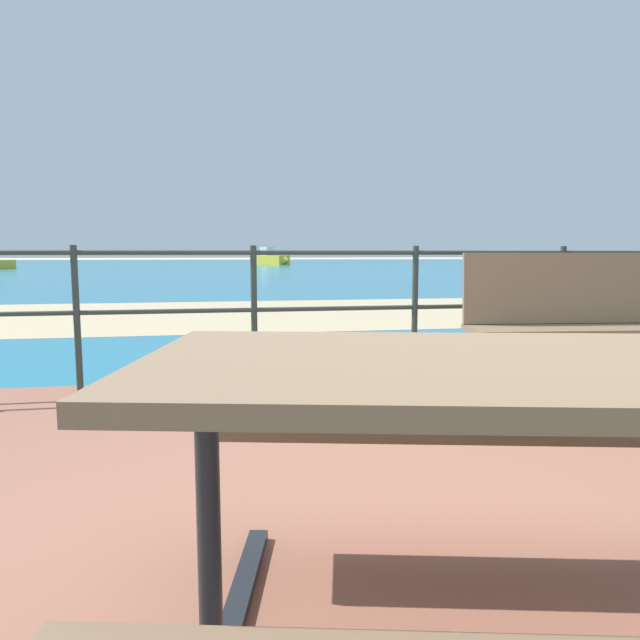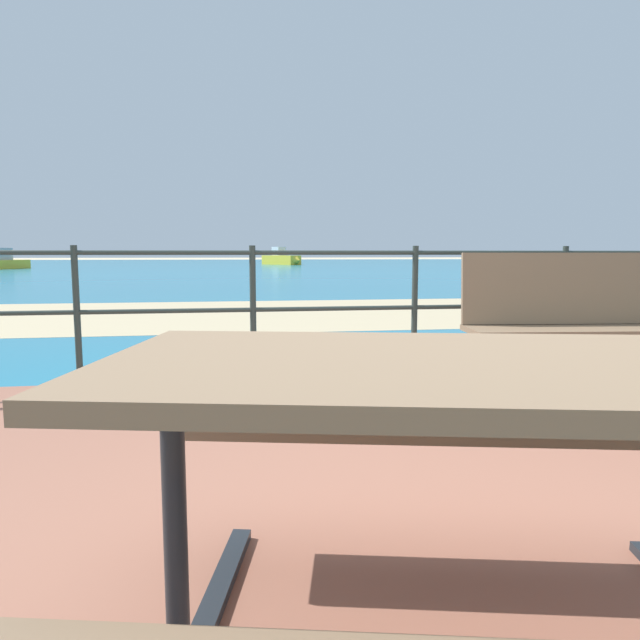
# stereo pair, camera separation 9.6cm
# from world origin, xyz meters

# --- Properties ---
(ground_plane) EXTENTS (240.00, 240.00, 0.00)m
(ground_plane) POSITION_xyz_m (0.00, 0.00, 0.00)
(ground_plane) COLOR beige
(patio_paving) EXTENTS (6.40, 5.20, 0.06)m
(patio_paving) POSITION_xyz_m (0.00, 0.00, 0.03)
(patio_paving) COLOR #935B47
(patio_paving) RESTS_ON ground
(sea_water) EXTENTS (90.00, 90.00, 0.01)m
(sea_water) POSITION_xyz_m (0.00, 40.00, 0.01)
(sea_water) COLOR teal
(sea_water) RESTS_ON ground
(beach_strip) EXTENTS (54.00, 4.80, 0.01)m
(beach_strip) POSITION_xyz_m (0.00, 7.79, 0.01)
(beach_strip) COLOR tan
(beach_strip) RESTS_ON ground
(picnic_table) EXTENTS (1.78, 1.64, 0.74)m
(picnic_table) POSITION_xyz_m (-0.22, -0.62, 0.62)
(picnic_table) COLOR #7A6047
(picnic_table) RESTS_ON patio_paving
(park_bench) EXTENTS (1.55, 0.56, 0.95)m
(park_bench) POSITION_xyz_m (1.51, 1.74, 0.63)
(park_bench) COLOR #7A6047
(park_bench) RESTS_ON patio_paving
(railing_fence) EXTENTS (5.94, 0.04, 1.00)m
(railing_fence) POSITION_xyz_m (0.00, 2.36, 0.69)
(railing_fence) COLOR #2D3833
(railing_fence) RESTS_ON patio_paving
(boat_mid) EXTENTS (2.16, 4.22, 1.11)m
(boat_mid) POSITION_xyz_m (14.08, 24.02, 0.35)
(boat_mid) COLOR silver
(boat_mid) RESTS_ON sea_water
(boat_far) EXTENTS (3.20, 4.48, 1.50)m
(boat_far) POSITION_xyz_m (3.25, 46.52, 0.50)
(boat_far) COLOR yellow
(boat_far) RESTS_ON sea_water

